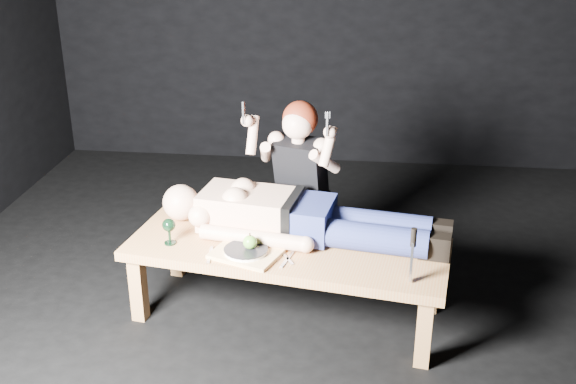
{
  "coord_description": "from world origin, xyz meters",
  "views": [
    {
      "loc": [
        0.23,
        -3.46,
        2.23
      ],
      "look_at": [
        -0.16,
        -0.03,
        0.75
      ],
      "focal_mm": 43.05,
      "sensor_mm": 36.0,
      "label": 1
    }
  ],
  "objects_px": {
    "lying_man": "(304,213)",
    "serving_tray": "(246,254)",
    "table": "(287,280)",
    "carving_knife": "(412,256)",
    "goblet": "(169,231)",
    "kneeling_woman": "(305,185)"
  },
  "relations": [
    {
      "from": "serving_tray",
      "to": "carving_knife",
      "type": "height_order",
      "value": "carving_knife"
    },
    {
      "from": "lying_man",
      "to": "goblet",
      "type": "relative_size",
      "value": 12.18
    },
    {
      "from": "lying_man",
      "to": "goblet",
      "type": "distance_m",
      "value": 0.76
    },
    {
      "from": "kneeling_woman",
      "to": "serving_tray",
      "type": "relative_size",
      "value": 3.34
    },
    {
      "from": "lying_man",
      "to": "kneeling_woman",
      "type": "relative_size",
      "value": 1.58
    },
    {
      "from": "serving_tray",
      "to": "goblet",
      "type": "bearing_deg",
      "value": 168.58
    },
    {
      "from": "table",
      "to": "carving_knife",
      "type": "xyz_separation_m",
      "value": [
        0.66,
        -0.33,
        0.37
      ]
    },
    {
      "from": "serving_tray",
      "to": "goblet",
      "type": "height_order",
      "value": "goblet"
    },
    {
      "from": "lying_man",
      "to": "kneeling_woman",
      "type": "xyz_separation_m",
      "value": [
        -0.03,
        0.41,
        0.0
      ]
    },
    {
      "from": "table",
      "to": "serving_tray",
      "type": "height_order",
      "value": "serving_tray"
    },
    {
      "from": "lying_man",
      "to": "carving_knife",
      "type": "xyz_separation_m",
      "value": [
        0.58,
        -0.47,
        0.01
      ]
    },
    {
      "from": "lying_man",
      "to": "serving_tray",
      "type": "xyz_separation_m",
      "value": [
        -0.29,
        -0.28,
        -0.13
      ]
    },
    {
      "from": "table",
      "to": "kneeling_woman",
      "type": "xyz_separation_m",
      "value": [
        0.05,
        0.55,
        0.36
      ]
    },
    {
      "from": "table",
      "to": "lying_man",
      "type": "height_order",
      "value": "lying_man"
    },
    {
      "from": "serving_tray",
      "to": "table",
      "type": "bearing_deg",
      "value": 35.13
    },
    {
      "from": "lying_man",
      "to": "kneeling_woman",
      "type": "distance_m",
      "value": 0.42
    },
    {
      "from": "lying_man",
      "to": "serving_tray",
      "type": "height_order",
      "value": "lying_man"
    },
    {
      "from": "serving_tray",
      "to": "carving_knife",
      "type": "bearing_deg",
      "value": -11.85
    },
    {
      "from": "carving_knife",
      "to": "goblet",
      "type": "bearing_deg",
      "value": 177.4
    },
    {
      "from": "kneeling_woman",
      "to": "serving_tray",
      "type": "distance_m",
      "value": 0.76
    },
    {
      "from": "lying_man",
      "to": "kneeling_woman",
      "type": "height_order",
      "value": "kneeling_woman"
    },
    {
      "from": "table",
      "to": "carving_knife",
      "type": "bearing_deg",
      "value": -17.25
    }
  ]
}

